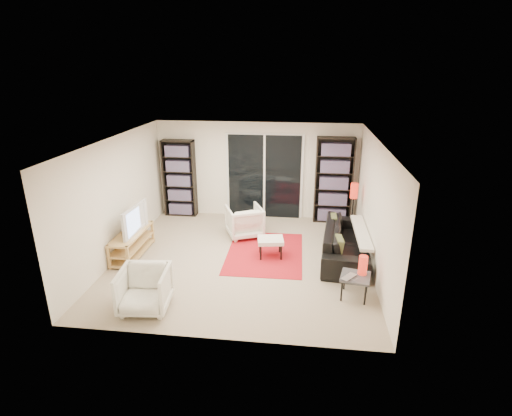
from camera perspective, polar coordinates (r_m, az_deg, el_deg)
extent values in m
plane|color=#B8A28E|center=(8.12, -2.02, -7.30)|extent=(5.00, 5.00, 0.00)
cube|color=white|center=(10.02, 0.09, 5.39)|extent=(5.00, 0.02, 2.40)
cube|color=white|center=(5.39, -6.29, -7.96)|extent=(5.00, 0.02, 2.40)
cube|color=white|center=(8.39, -19.25, 1.36)|extent=(0.02, 5.00, 2.40)
cube|color=white|center=(7.68, 16.63, -0.04)|extent=(0.02, 5.00, 2.40)
cube|color=white|center=(7.34, -2.25, 9.61)|extent=(5.00, 5.00, 0.02)
cube|color=white|center=(10.01, 1.21, 4.48)|extent=(1.92, 0.06, 2.16)
cube|color=black|center=(9.97, 1.19, 4.43)|extent=(1.80, 0.02, 2.10)
cube|color=white|center=(9.96, 1.19, 4.41)|extent=(0.05, 0.02, 2.10)
cube|color=black|center=(10.33, -10.84, 4.19)|extent=(0.80, 0.30, 1.95)
cube|color=#813550|center=(10.31, -10.88, 4.16)|extent=(0.70, 0.22, 1.85)
cube|color=black|center=(9.86, 11.03, 3.88)|extent=(0.90, 0.30, 2.10)
cube|color=#813550|center=(9.84, 11.04, 3.85)|extent=(0.80, 0.22, 2.00)
cube|color=#DAB066|center=(8.47, -17.40, -3.47)|extent=(0.44, 1.36, 0.04)
cube|color=#DAB066|center=(8.56, -17.25, -4.88)|extent=(0.44, 1.36, 0.03)
cube|color=#DAB066|center=(8.64, -17.12, -6.03)|extent=(0.44, 1.36, 0.04)
cube|color=#DAB066|center=(8.12, -20.25, -6.62)|extent=(0.05, 0.05, 0.50)
cube|color=#DAB066|center=(9.17, -16.75, -3.16)|extent=(0.05, 0.05, 0.50)
cube|color=#DAB066|center=(7.97, -17.82, -6.87)|extent=(0.05, 0.05, 0.50)
cube|color=#DAB066|center=(9.03, -14.56, -3.31)|extent=(0.05, 0.05, 0.50)
imported|color=black|center=(8.35, -17.49, -1.56)|extent=(0.19, 0.99, 0.57)
cube|color=red|center=(8.35, 1.28, -6.42)|extent=(1.57, 2.10, 0.01)
imported|color=black|center=(8.28, 12.81, -4.73)|extent=(1.10, 2.33, 0.66)
imported|color=white|center=(9.04, -1.66, -1.90)|extent=(1.00, 1.01, 0.70)
imported|color=white|center=(6.66, -15.65, -11.16)|extent=(0.83, 0.84, 0.70)
cube|color=white|center=(8.07, 2.09, -4.63)|extent=(0.57, 0.49, 0.08)
cylinder|color=black|center=(8.00, 0.68, -6.45)|extent=(0.04, 0.04, 0.32)
cylinder|color=black|center=(8.30, 0.58, -5.42)|extent=(0.04, 0.04, 0.32)
cylinder|color=black|center=(8.02, 3.62, -6.40)|extent=(0.04, 0.04, 0.32)
cylinder|color=black|center=(8.32, 3.41, -5.38)|extent=(0.04, 0.04, 0.32)
cube|color=#424247|center=(6.92, 14.03, -9.52)|extent=(0.56, 0.56, 0.04)
cylinder|color=black|center=(6.86, 12.14, -11.46)|extent=(0.03, 0.03, 0.38)
cylinder|color=black|center=(7.18, 12.53, -9.95)|extent=(0.03, 0.03, 0.38)
cylinder|color=black|center=(6.84, 15.35, -11.85)|extent=(0.03, 0.03, 0.38)
cylinder|color=black|center=(7.17, 15.58, -10.31)|extent=(0.03, 0.03, 0.38)
imported|color=silver|center=(6.80, 13.44, -9.70)|extent=(0.35, 0.37, 0.02)
cylinder|color=red|center=(6.92, 15.03, -7.88)|extent=(0.15, 0.15, 0.33)
cylinder|color=black|center=(9.42, 13.32, -3.76)|extent=(0.19, 0.19, 0.03)
cylinder|color=black|center=(9.25, 13.54, -1.18)|extent=(0.03, 0.03, 0.94)
cylinder|color=red|center=(9.06, 13.85, 2.42)|extent=(0.17, 0.17, 0.34)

